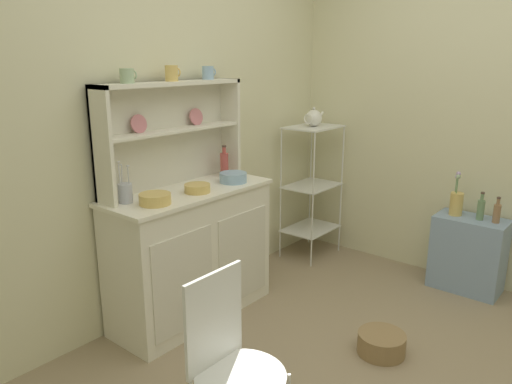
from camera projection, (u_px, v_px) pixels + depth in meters
wall_back at (169, 121)px, 3.16m from camera, size 3.84×0.05×2.50m
wall_right at (508, 117)px, 3.37m from camera, size 0.05×3.84×2.50m
hutch_cabinet at (191, 252)px, 3.15m from camera, size 1.12×0.45×0.85m
hutch_shelf_unit at (169, 126)px, 3.04m from camera, size 1.04×0.18×0.66m
bakers_rack at (312, 180)px, 4.09m from camera, size 0.46×0.34×1.10m
side_shelf_blue at (468, 254)px, 3.55m from camera, size 0.28×0.48×0.54m
wire_chair at (229, 356)px, 1.92m from camera, size 0.36×0.36×0.85m
floor_basket at (381, 343)px, 2.82m from camera, size 0.27×0.27×0.12m
cup_sage_0 at (127, 76)px, 2.70m from camera, size 0.09×0.08×0.08m
cup_gold_1 at (172, 73)px, 2.94m from camera, size 0.09×0.08×0.09m
cup_sky_2 at (208, 73)px, 3.16m from camera, size 0.09×0.07×0.08m
bowl_mixing_large at (155, 199)px, 2.75m from camera, size 0.18×0.18×0.06m
bowl_floral_medium at (197, 188)px, 2.99m from camera, size 0.16×0.16×0.05m
bowl_cream_small at (233, 177)px, 3.23m from camera, size 0.18×0.18×0.06m
jam_bottle at (224, 164)px, 3.38m from camera, size 0.06×0.06×0.22m
utensil_jar at (125, 192)px, 2.77m from camera, size 0.08×0.08×0.24m
porcelain_teapot at (314, 118)px, 3.95m from camera, size 0.22×0.13×0.16m
flower_vase at (456, 202)px, 3.53m from camera, size 0.09×0.09×0.32m
oil_bottle at (481, 209)px, 3.43m from camera, size 0.05×0.05×0.20m
vinegar_bottle at (497, 213)px, 3.37m from camera, size 0.05×0.05×0.18m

